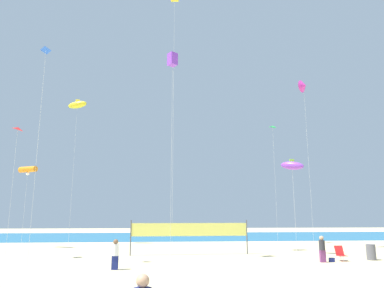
% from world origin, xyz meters
% --- Properties ---
extents(ground_plane, '(120.00, 120.00, 0.00)m').
position_xyz_m(ground_plane, '(0.00, 0.00, 0.00)').
color(ground_plane, '#D1BC89').
extents(ocean_band, '(120.00, 20.00, 0.01)m').
position_xyz_m(ocean_band, '(0.00, 30.75, 0.00)').
color(ocean_band, '#1E6B99').
rests_on(ocean_band, ground).
extents(beachgoer_charcoal_shirt, '(0.35, 0.35, 1.52)m').
position_xyz_m(beachgoer_charcoal_shirt, '(7.29, 3.60, 0.81)').
color(beachgoer_charcoal_shirt, '#7A3872').
rests_on(beachgoer_charcoal_shirt, ground).
extents(beachgoer_white_shirt, '(0.35, 0.35, 1.52)m').
position_xyz_m(beachgoer_white_shirt, '(-4.62, 1.65, 0.81)').
color(beachgoer_white_shirt, navy).
rests_on(beachgoer_white_shirt, ground).
extents(folding_beach_chair, '(0.52, 0.65, 0.89)m').
position_xyz_m(folding_beach_chair, '(8.68, 4.17, 0.47)').
color(folding_beach_chair, red).
rests_on(folding_beach_chair, ground).
extents(trash_barrel, '(0.55, 0.55, 0.95)m').
position_xyz_m(trash_barrel, '(10.78, 4.39, 0.47)').
color(trash_barrel, '#595960').
rests_on(trash_barrel, ground).
extents(volleyball_net, '(8.37, 0.38, 2.40)m').
position_xyz_m(volleyball_net, '(-0.25, 8.29, 1.64)').
color(volleyball_net, '#4C4C51').
rests_on(volleyball_net, ground).
extents(beach_handbag, '(0.31, 0.16, 0.25)m').
position_xyz_m(beach_handbag, '(7.86, 3.66, 0.13)').
color(beach_handbag, navy).
rests_on(beach_handbag, ground).
extents(kite_yellow_inflatable, '(2.19, 1.28, 14.24)m').
position_xyz_m(kite_yellow_inflatable, '(-10.95, 17.71, 13.67)').
color(kite_yellow_inflatable, silver).
rests_on(kite_yellow_inflatable, ground).
extents(kite_violet_inflatable, '(1.76, 1.60, 6.76)m').
position_xyz_m(kite_violet_inflatable, '(7.18, 7.47, 6.29)').
color(kite_violet_inflatable, silver).
rests_on(kite_violet_inflatable, ground).
extents(kite_green_diamond, '(0.92, 0.92, 11.82)m').
position_xyz_m(kite_green_diamond, '(8.96, 17.02, 11.53)').
color(kite_green_diamond, silver).
rests_on(kite_green_diamond, ground).
extents(kite_orange_tube, '(1.79, 1.25, 6.90)m').
position_xyz_m(kite_orange_tube, '(-13.96, 14.27, 6.62)').
color(kite_orange_tube, silver).
rests_on(kite_orange_tube, ground).
extents(kite_magenta_delta, '(1.14, 1.03, 14.51)m').
position_xyz_m(kite_magenta_delta, '(10.06, 11.26, 13.93)').
color(kite_magenta_delta, silver).
rests_on(kite_magenta_delta, ground).
extents(kite_blue_diamond, '(0.52, 0.52, 12.74)m').
position_xyz_m(kite_blue_diamond, '(-9.43, 3.07, 12.18)').
color(kite_blue_diamond, silver).
rests_on(kite_blue_diamond, ground).
extents(kite_violet_box, '(0.75, 0.75, 13.68)m').
position_xyz_m(kite_violet_box, '(-1.70, 5.24, 13.20)').
color(kite_violet_box, silver).
rests_on(kite_violet_box, ground).
extents(kite_red_diamond, '(0.78, 0.76, 8.57)m').
position_xyz_m(kite_red_diamond, '(-11.90, 6.25, 8.33)').
color(kite_red_diamond, silver).
rests_on(kite_red_diamond, ground).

